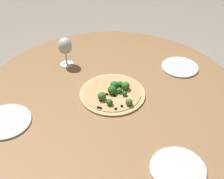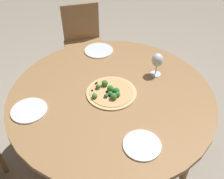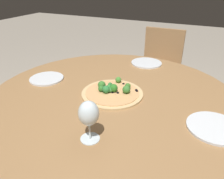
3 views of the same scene
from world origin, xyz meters
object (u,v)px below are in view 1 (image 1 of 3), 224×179
(plate_near, at_px, (180,67))
(plate_far, at_px, (6,121))
(wine_glass, at_px, (65,47))
(plate_side, at_px, (178,169))
(pizza, at_px, (113,93))

(plate_near, bearing_deg, plate_far, 174.57)
(plate_near, bearing_deg, wine_glass, 144.68)
(plate_near, height_order, plate_far, same)
(plate_far, xyz_separation_m, plate_side, (0.49, -0.61, 0.00))
(wine_glass, height_order, plate_far, wine_glass)
(pizza, xyz_separation_m, plate_far, (-0.52, 0.09, -0.01))
(pizza, bearing_deg, plate_far, 170.10)
(plate_side, bearing_deg, wine_glass, 93.03)
(pizza, xyz_separation_m, plate_near, (0.45, -0.00, -0.01))
(plate_far, height_order, plate_side, same)
(wine_glass, bearing_deg, pizza, -78.05)
(plate_near, distance_m, plate_side, 0.71)
(plate_far, bearing_deg, wine_glass, 32.51)
(pizza, xyz_separation_m, wine_glass, (-0.08, 0.37, 0.10))
(plate_far, bearing_deg, pizza, -9.90)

